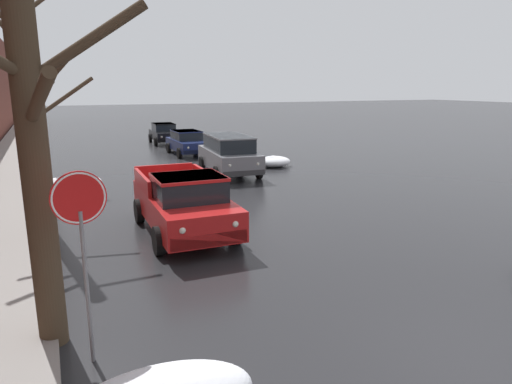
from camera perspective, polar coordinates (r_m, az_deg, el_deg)
ground_plane at (r=7.78m, az=25.78°, el=-19.51°), size 200.00×200.00×0.00m
left_sidewalk_slab at (r=22.42m, az=-28.31°, el=1.40°), size 3.05×80.00×0.15m
snow_bank_near_corner_right at (r=23.26m, az=2.23°, el=3.84°), size 1.70×1.47×0.57m
snow_bank_along_right_kerb at (r=19.17m, az=-21.63°, el=1.05°), size 2.13×1.42×0.72m
bare_tree_at_the_corner at (r=7.41m, az=-25.87°, el=3.88°), size 3.12×3.34×5.57m
bare_tree_second_along_sidewalk at (r=13.59m, az=-25.86°, el=10.24°), size 3.03×1.59×7.10m
bare_tree_mid_block at (r=21.79m, az=-25.12°, el=9.28°), size 1.66×3.04×5.66m
pickup_truck_red_approaching_near_lane at (r=12.71m, az=-8.98°, el=-1.37°), size 2.30×5.00×1.76m
suv_grey_parked_kerbside_close at (r=21.16m, az=-3.42°, el=4.86°), size 2.42×4.77×1.82m
sedan_darkblue_parked_kerbside_mid at (r=27.70m, az=-8.59°, el=6.21°), size 1.91×4.04×1.42m
sedan_black_parked_far_down_block at (r=33.39m, az=-11.42°, el=7.26°), size 1.99×3.96×1.42m
stop_sign_at_corner at (r=6.81m, az=-21.09°, el=-2.90°), size 0.76×0.13×2.90m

